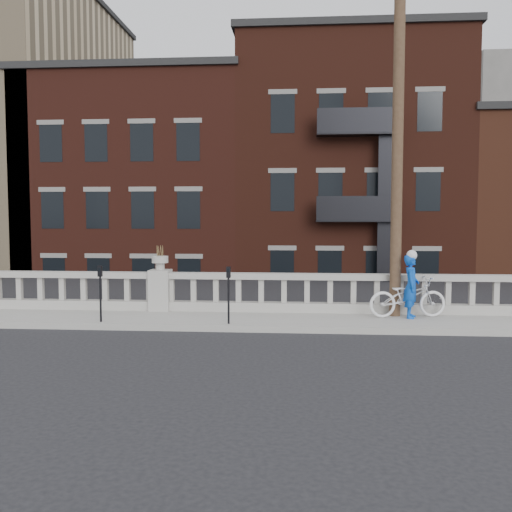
{
  "coord_description": "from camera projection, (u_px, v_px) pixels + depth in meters",
  "views": [
    {
      "loc": [
        3.79,
        -11.11,
        2.71
      ],
      "look_at": [
        2.66,
        3.2,
        1.69
      ],
      "focal_mm": 40.0,
      "sensor_mm": 36.0,
      "label": 1
    }
  ],
  "objects": [
    {
      "name": "ground",
      "position": [
        113.0,
        350.0,
        11.54
      ],
      "size": [
        120.0,
        120.0,
        0.0
      ],
      "primitive_type": "plane",
      "color": "black",
      "rests_on": "ground"
    },
    {
      "name": "sidewalk",
      "position": [
        152.0,
        319.0,
        14.52
      ],
      "size": [
        32.0,
        2.2,
        0.15
      ],
      "primitive_type": "cube",
      "color": "gray",
      "rests_on": "ground"
    },
    {
      "name": "balustrade",
      "position": [
        160.0,
        292.0,
        15.42
      ],
      "size": [
        28.0,
        0.34,
        1.03
      ],
      "color": "gray",
      "rests_on": "sidewalk"
    },
    {
      "name": "planter_pedestal",
      "position": [
        160.0,
        285.0,
        15.41
      ],
      "size": [
        0.55,
        0.55,
        1.76
      ],
      "color": "gray",
      "rests_on": "sidewalk"
    },
    {
      "name": "lower_level",
      "position": [
        247.0,
        217.0,
        34.23
      ],
      "size": [
        80.0,
        44.0,
        20.8
      ],
      "color": "#605E59",
      "rests_on": "ground"
    },
    {
      "name": "utility_pole",
      "position": [
        398.0,
        115.0,
        14.26
      ],
      "size": [
        1.6,
        0.28,
        10.0
      ],
      "color": "#422D1E",
      "rests_on": "sidewalk"
    },
    {
      "name": "parking_meter_c",
      "position": [
        100.0,
        287.0,
        13.69
      ],
      "size": [
        0.1,
        0.09,
        1.36
      ],
      "color": "black",
      "rests_on": "sidewalk"
    },
    {
      "name": "parking_meter_d",
      "position": [
        229.0,
        288.0,
        13.44
      ],
      "size": [
        0.1,
        0.09,
        1.36
      ],
      "color": "black",
      "rests_on": "sidewalk"
    },
    {
      "name": "bicycle",
      "position": [
        407.0,
        297.0,
        14.36
      ],
      "size": [
        2.05,
        1.02,
        1.03
      ],
      "primitive_type": "imported",
      "rotation": [
        0.0,
        0.0,
        1.75
      ],
      "color": "silver",
      "rests_on": "sidewalk"
    },
    {
      "name": "cyclist",
      "position": [
        411.0,
        286.0,
        14.23
      ],
      "size": [
        0.51,
        0.66,
        1.6
      ],
      "primitive_type": "imported",
      "rotation": [
        0.0,
        0.0,
        1.33
      ],
      "color": "#0C47B6",
      "rests_on": "sidewalk"
    }
  ]
}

